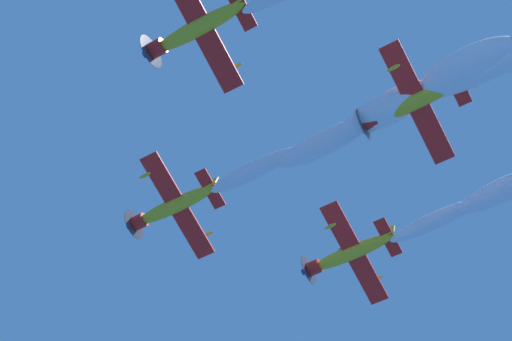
{
  "coord_description": "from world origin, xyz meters",
  "views": [
    {
      "loc": [
        12.87,
        38.45,
        1.51
      ],
      "look_at": [
        -5.69,
        2.89,
        60.93
      ],
      "focal_mm": 65.84,
      "sensor_mm": 36.0,
      "label": 1
    }
  ],
  "objects_px": {
    "airplane_lead": "(172,207)",
    "airplane_left_wingman": "(195,29)",
    "airplane_right_wingman": "(349,254)",
    "airplane_slot_tail": "(410,104)"
  },
  "relations": [
    {
      "from": "airplane_right_wingman",
      "to": "airplane_slot_tail",
      "type": "distance_m",
      "value": 15.19
    },
    {
      "from": "airplane_lead",
      "to": "airplane_right_wingman",
      "type": "distance_m",
      "value": 15.04
    },
    {
      "from": "airplane_lead",
      "to": "airplane_left_wingman",
      "type": "bearing_deg",
      "value": 71.28
    },
    {
      "from": "airplane_slot_tail",
      "to": "airplane_lead",
      "type": "bearing_deg",
      "value": -57.56
    },
    {
      "from": "airplane_left_wingman",
      "to": "airplane_slot_tail",
      "type": "height_order",
      "value": "airplane_left_wingman"
    },
    {
      "from": "airplane_left_wingman",
      "to": "airplane_right_wingman",
      "type": "relative_size",
      "value": 0.99
    },
    {
      "from": "airplane_left_wingman",
      "to": "airplane_slot_tail",
      "type": "distance_m",
      "value": 16.57
    },
    {
      "from": "airplane_lead",
      "to": "airplane_right_wingman",
      "type": "height_order",
      "value": "airplane_lead"
    },
    {
      "from": "airplane_lead",
      "to": "airplane_right_wingman",
      "type": "bearing_deg",
      "value": 169.23
    },
    {
      "from": "airplane_lead",
      "to": "airplane_left_wingman",
      "type": "height_order",
      "value": "airplane_lead"
    }
  ]
}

